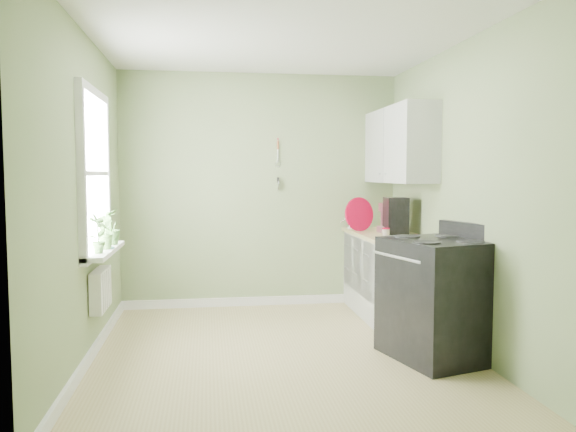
{
  "coord_description": "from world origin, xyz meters",
  "views": [
    {
      "loc": [
        -0.62,
        -4.71,
        1.55
      ],
      "look_at": [
        0.14,
        0.55,
        1.15
      ],
      "focal_mm": 35.0,
      "sensor_mm": 36.0,
      "label": 1
    }
  ],
  "objects": [
    {
      "name": "plant_b",
      "position": [
        -1.5,
        0.27,
        1.05
      ],
      "size": [
        0.21,
        0.2,
        0.29
      ],
      "primitive_type": "imported",
      "rotation": [
        0.0,
        0.0,
        2.36
      ],
      "color": "#436E30",
      "rests_on": "window_sill"
    },
    {
      "name": "ceiling",
      "position": [
        0.0,
        0.0,
        2.71
      ],
      "size": [
        3.2,
        3.6,
        0.02
      ],
      "primitive_type": "cube",
      "color": "white",
      "rests_on": "wall_back"
    },
    {
      "name": "window_sill",
      "position": [
        -1.51,
        0.3,
        0.88
      ],
      "size": [
        0.18,
        1.14,
        0.04
      ],
      "primitive_type": "cube",
      "color": "white",
      "rests_on": "wall_left"
    },
    {
      "name": "wall_utensils",
      "position": [
        0.2,
        1.78,
        1.56
      ],
      "size": [
        0.02,
        0.14,
        0.58
      ],
      "color": "tan",
      "rests_on": "wall_back"
    },
    {
      "name": "window",
      "position": [
        -1.58,
        0.3,
        1.55
      ],
      "size": [
        0.06,
        1.14,
        1.44
      ],
      "color": "white",
      "rests_on": "wall_left"
    },
    {
      "name": "wall_right",
      "position": [
        1.61,
        0.0,
        1.35
      ],
      "size": [
        0.02,
        3.6,
        2.7
      ],
      "primitive_type": "cube",
      "color": "gray",
      "rests_on": "floor"
    },
    {
      "name": "red_tray",
      "position": [
        1.05,
        1.31,
        1.1
      ],
      "size": [
        0.38,
        0.2,
        0.38
      ],
      "primitive_type": "cylinder",
      "rotation": [
        1.45,
        0.0,
        0.37
      ],
      "color": "red",
      "rests_on": "countertop"
    },
    {
      "name": "upper_cabinets",
      "position": [
        1.43,
        1.1,
        1.85
      ],
      "size": [
        0.35,
        1.4,
        0.8
      ],
      "primitive_type": "cube",
      "color": "silver",
      "rests_on": "wall_right"
    },
    {
      "name": "plant_a",
      "position": [
        -1.5,
        -0.02,
        1.07
      ],
      "size": [
        0.18,
        0.21,
        0.33
      ],
      "primitive_type": "imported",
      "rotation": [
        0.0,
        0.0,
        1.13
      ],
      "color": "#436E30",
      "rests_on": "window_sill"
    },
    {
      "name": "base_cabinets",
      "position": [
        1.3,
        1.0,
        0.43
      ],
      "size": [
        0.6,
        1.6,
        0.87
      ],
      "primitive_type": "cube",
      "color": "silver",
      "rests_on": "floor"
    },
    {
      "name": "wall_left",
      "position": [
        -1.61,
        0.0,
        1.35
      ],
      "size": [
        0.02,
        3.6,
        2.7
      ],
      "primitive_type": "cube",
      "color": "gray",
      "rests_on": "floor"
    },
    {
      "name": "stove",
      "position": [
        1.28,
        -0.31,
        0.51
      ],
      "size": [
        0.92,
        0.98,
        1.13
      ],
      "color": "black",
      "rests_on": "floor"
    },
    {
      "name": "coffee_maker",
      "position": [
        1.35,
        0.98,
        1.09
      ],
      "size": [
        0.23,
        0.26,
        0.39
      ],
      "color": "black",
      "rests_on": "countertop"
    },
    {
      "name": "jar",
      "position": [
        1.19,
        0.8,
        0.95
      ],
      "size": [
        0.08,
        0.08,
        0.08
      ],
      "color": "#B0A08F",
      "rests_on": "countertop"
    },
    {
      "name": "plant_c",
      "position": [
        -1.5,
        0.57,
        1.06
      ],
      "size": [
        0.21,
        0.21,
        0.33
      ],
      "primitive_type": "imported",
      "rotation": [
        0.0,
        0.0,
        4.55
      ],
      "color": "#436E30",
      "rests_on": "window_sill"
    },
    {
      "name": "floor",
      "position": [
        0.0,
        0.0,
        -0.01
      ],
      "size": [
        3.2,
        3.6,
        0.02
      ],
      "primitive_type": "cube",
      "color": "tan",
      "rests_on": "ground"
    },
    {
      "name": "kettle",
      "position": [
        1.06,
        1.72,
        1.0
      ],
      "size": [
        0.18,
        0.11,
        0.19
      ],
      "color": "silver",
      "rests_on": "countertop"
    },
    {
      "name": "wall_back",
      "position": [
        0.0,
        1.81,
        1.35
      ],
      "size": [
        3.2,
        0.02,
        2.7
      ],
      "primitive_type": "cube",
      "color": "gray",
      "rests_on": "floor"
    },
    {
      "name": "stand_mixer",
      "position": [
        1.32,
        1.09,
        1.06
      ],
      "size": [
        0.23,
        0.32,
        0.36
      ],
      "color": "#B2B2B7",
      "rests_on": "countertop"
    },
    {
      "name": "countertop",
      "position": [
        1.29,
        1.0,
        0.89
      ],
      "size": [
        0.64,
        1.6,
        0.04
      ],
      "primitive_type": "cube",
      "color": "tan",
      "rests_on": "base_cabinets"
    },
    {
      "name": "radiator",
      "position": [
        -1.54,
        0.25,
        0.55
      ],
      "size": [
        0.12,
        0.5,
        0.35
      ],
      "primitive_type": "cube",
      "color": "white",
      "rests_on": "wall_left"
    }
  ]
}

